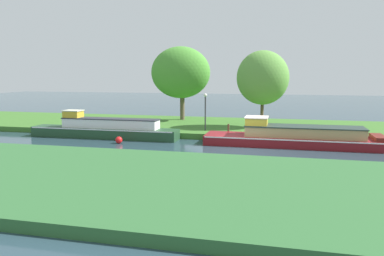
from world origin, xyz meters
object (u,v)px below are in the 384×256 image
at_px(maroon_barge, 294,137).
at_px(lamp_post, 205,107).
at_px(forest_narrowboat, 105,129).
at_px(mooring_post_far, 272,131).
at_px(willow_tree_left, 180,73).
at_px(channel_buoy, 119,140).
at_px(mooring_post_near, 228,129).
at_px(willow_tree_centre, 263,78).

height_order(maroon_barge, lamp_post, lamp_post).
relative_size(forest_narrowboat, mooring_post_far, 17.90).
distance_m(willow_tree_left, channel_buoy, 10.48).
height_order(willow_tree_left, lamp_post, willow_tree_left).
relative_size(maroon_barge, mooring_post_far, 18.05).
bearing_deg(mooring_post_near, willow_tree_left, 128.14).
xyz_separation_m(willow_tree_centre, mooring_post_near, (-1.98, -3.77, -3.38)).
bearing_deg(mooring_post_near, forest_narrowboat, -171.64).
height_order(mooring_post_near, channel_buoy, mooring_post_near).
height_order(mooring_post_near, mooring_post_far, mooring_post_near).
relative_size(willow_tree_left, lamp_post, 2.39).
relative_size(maroon_barge, willow_tree_centre, 1.85).
xyz_separation_m(mooring_post_near, mooring_post_far, (2.86, 0.00, -0.04)).
distance_m(lamp_post, mooring_post_near, 2.53).
relative_size(willow_tree_centre, channel_buoy, 12.91).
height_order(mooring_post_far, channel_buoy, mooring_post_far).
bearing_deg(willow_tree_centre, maroon_barge, -65.58).
distance_m(willow_tree_centre, channel_buoy, 11.60).
xyz_separation_m(forest_narrowboat, willow_tree_centre, (10.42, 5.01, 3.50)).
xyz_separation_m(willow_tree_left, mooring_post_near, (5.08, -6.47, -3.76)).
height_order(forest_narrowboat, willow_tree_centre, willow_tree_centre).
distance_m(forest_narrowboat, mooring_post_near, 8.53).
bearing_deg(lamp_post, channel_buoy, -139.45).
bearing_deg(mooring_post_near, channel_buoy, -155.76).
relative_size(willow_tree_left, willow_tree_centre, 1.10).
height_order(forest_narrowboat, mooring_post_far, forest_narrowboat).
height_order(maroon_barge, mooring_post_far, maroon_barge).
bearing_deg(willow_tree_centre, channel_buoy, -141.88).
distance_m(forest_narrowboat, lamp_post, 7.18).
height_order(maroon_barge, willow_tree_left, willow_tree_left).
bearing_deg(forest_narrowboat, willow_tree_centre, 25.67).
distance_m(mooring_post_near, channel_buoy, 7.27).
distance_m(lamp_post, mooring_post_far, 5.00).
distance_m(willow_tree_centre, lamp_post, 5.06).
bearing_deg(mooring_post_near, lamp_post, 148.22).
bearing_deg(lamp_post, willow_tree_centre, 34.80).
bearing_deg(forest_narrowboat, lamp_post, 19.67).
bearing_deg(lamp_post, willow_tree_left, 121.40).
bearing_deg(willow_tree_left, mooring_post_near, -51.86).
relative_size(maroon_barge, forest_narrowboat, 1.01).
xyz_separation_m(maroon_barge, forest_narrowboat, (-12.70, 0.00, 0.05)).
relative_size(mooring_post_far, channel_buoy, 1.32).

